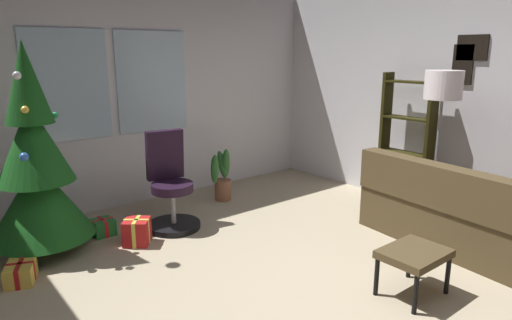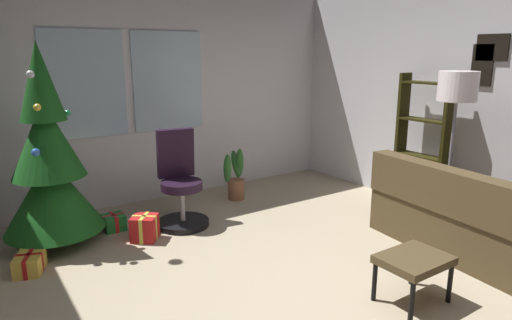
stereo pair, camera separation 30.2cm
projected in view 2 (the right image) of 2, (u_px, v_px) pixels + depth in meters
ground_plane at (323, 308)px, 3.39m from camera, size 4.98×6.09×0.10m
wall_back_with_windows at (156, 92)px, 5.53m from camera, size 4.98×0.12×2.69m
couch at (502, 227)px, 4.04m from camera, size 1.66×2.13×0.84m
footstool at (414, 263)px, 3.31m from camera, size 0.51×0.39×0.37m
holiday_tree at (49, 165)px, 4.19m from camera, size 0.92×0.92×2.39m
gift_box_red at (145, 228)px, 4.47m from camera, size 0.33×0.33×0.26m
gift_box_green at (114, 222)px, 4.72m from camera, size 0.22×0.22×0.17m
gift_box_gold at (30, 263)px, 3.82m from camera, size 0.31×0.35×0.17m
office_chair at (180, 189)px, 4.81m from camera, size 0.56×0.56×1.04m
bookshelf at (423, 151)px, 5.13m from camera, size 0.18×0.64×1.60m
floor_lamp at (457, 98)px, 4.23m from camera, size 0.36×0.36×1.66m
potted_plant at (235, 177)px, 5.68m from camera, size 0.40×0.36×0.66m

